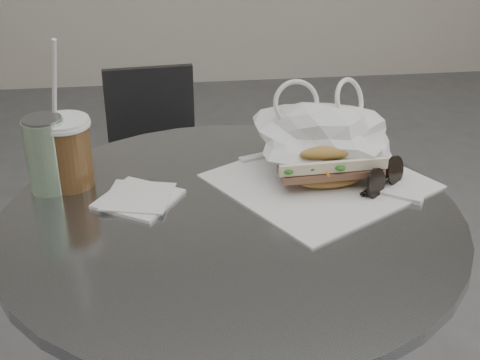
{
  "coord_description": "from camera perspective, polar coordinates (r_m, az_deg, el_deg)",
  "views": [
    {
      "loc": [
        -0.1,
        -0.74,
        1.29
      ],
      "look_at": [
        0.02,
        0.23,
        0.79
      ],
      "focal_mm": 50.0,
      "sensor_mm": 36.0,
      "label": 1
    }
  ],
  "objects": [
    {
      "name": "plastic_bag",
      "position": [
        1.23,
        7.15,
        3.52
      ],
      "size": [
        0.29,
        0.27,
        0.12
      ],
      "primitive_type": null,
      "rotation": [
        0.0,
        0.0,
        0.41
      ],
      "color": "white",
      "rests_on": "cafe_table"
    },
    {
      "name": "banh_mi",
      "position": [
        1.17,
        7.72,
        1.04
      ],
      "size": [
        0.23,
        0.1,
        0.08
      ],
      "rotation": [
        0.0,
        0.0,
        0.06
      ],
      "color": "tan",
      "rests_on": "sandwich_paper"
    },
    {
      "name": "napkin_stack",
      "position": [
        1.15,
        -8.66,
        -1.55
      ],
      "size": [
        0.16,
        0.16,
        0.01
      ],
      "color": "white",
      "rests_on": "cafe_table"
    },
    {
      "name": "chair_far",
      "position": [
        2.1,
        -7.0,
        -1.04
      ],
      "size": [
        0.35,
        0.36,
        0.66
      ],
      "rotation": [
        0.0,
        0.0,
        3.23
      ],
      "color": "#2B2B2D",
      "rests_on": "ground"
    },
    {
      "name": "drink_can",
      "position": [
        1.19,
        -16.19,
        2.11
      ],
      "size": [
        0.07,
        0.07,
        0.13
      ],
      "color": "#538A50",
      "rests_on": "cafe_table"
    },
    {
      "name": "cafe_table",
      "position": [
        1.25,
        -0.66,
        -13.86
      ],
      "size": [
        0.76,
        0.76,
        0.74
      ],
      "color": "slate",
      "rests_on": "ground"
    },
    {
      "name": "sunglasses",
      "position": [
        1.19,
        12.18,
        0.11
      ],
      "size": [
        0.1,
        0.1,
        0.05
      ],
      "rotation": [
        0.0,
        0.0,
        0.74
      ],
      "color": "black",
      "rests_on": "cafe_table"
    },
    {
      "name": "iced_coffee",
      "position": [
        1.2,
        -14.56,
        2.39
      ],
      "size": [
        0.09,
        0.09,
        0.27
      ],
      "color": "brown",
      "rests_on": "cafe_table"
    },
    {
      "name": "sandwich_paper",
      "position": [
        1.2,
        6.83,
        -0.1
      ],
      "size": [
        0.43,
        0.43,
        0.0
      ],
      "primitive_type": "cube",
      "rotation": [
        0.0,
        0.0,
        0.54
      ],
      "color": "white",
      "rests_on": "cafe_table"
    }
  ]
}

